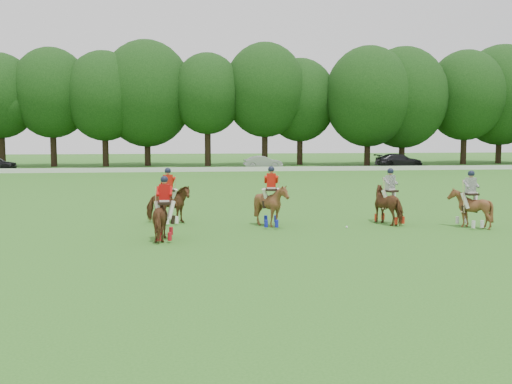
{
  "coord_description": "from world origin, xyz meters",
  "views": [
    {
      "loc": [
        -2.18,
        -17.97,
        3.68
      ],
      "look_at": [
        0.42,
        4.2,
        1.4
      ],
      "focal_mm": 40.0,
      "sensor_mm": 36.0,
      "label": 1
    }
  ],
  "objects": [
    {
      "name": "car_right",
      "position": [
        20.79,
        42.5,
        0.76
      ],
      "size": [
        5.31,
        2.33,
        1.52
      ],
      "primitive_type": "imported",
      "rotation": [
        0.0,
        0.0,
        1.61
      ],
      "color": "black",
      "rests_on": "ground"
    },
    {
      "name": "car_mid",
      "position": [
        5.66,
        42.5,
        0.67
      ],
      "size": [
        4.15,
        1.68,
        1.34
      ],
      "primitive_type": "imported",
      "rotation": [
        0.0,
        0.0,
        1.64
      ],
      "color": "#9D9DA2",
      "rests_on": "ground"
    },
    {
      "name": "polo_stripe_b",
      "position": [
        8.77,
        3.11,
        0.8
      ],
      "size": [
        1.36,
        1.5,
        2.25
      ],
      "color": "#522815",
      "rests_on": "ground"
    },
    {
      "name": "boundary_rail",
      "position": [
        0.0,
        38.0,
        0.22
      ],
      "size": [
        120.0,
        0.1,
        0.44
      ],
      "primitive_type": "cube",
      "color": "white",
      "rests_on": "ground"
    },
    {
      "name": "polo_red_a",
      "position": [
        -3.05,
        1.83,
        0.8
      ],
      "size": [
        1.11,
        1.8,
        2.23
      ],
      "color": "#522815",
      "rests_on": "ground"
    },
    {
      "name": "ground",
      "position": [
        0.0,
        0.0,
        0.0
      ],
      "size": [
        180.0,
        180.0,
        0.0
      ],
      "primitive_type": "plane",
      "color": "#2C651D",
      "rests_on": "ground"
    },
    {
      "name": "polo_stripe_a",
      "position": [
        5.95,
        4.37,
        0.82
      ],
      "size": [
        1.53,
        2.05,
        2.28
      ],
      "color": "#522815",
      "rests_on": "ground"
    },
    {
      "name": "tree_line",
      "position": [
        0.26,
        48.05,
        8.23
      ],
      "size": [
        117.98,
        14.32,
        14.75
      ],
      "color": "black",
      "rests_on": "ground"
    },
    {
      "name": "polo_red_c",
      "position": [
        1.03,
        4.24,
        0.88
      ],
      "size": [
        1.56,
        1.71,
        2.41
      ],
      "color": "#522815",
      "rests_on": "ground"
    },
    {
      "name": "polo_ball",
      "position": [
        3.91,
        3.51,
        0.04
      ],
      "size": [
        0.09,
        0.09,
        0.09
      ],
      "primitive_type": "sphere",
      "color": "white",
      "rests_on": "ground"
    },
    {
      "name": "polo_red_b",
      "position": [
        -3.06,
        5.52,
        0.82
      ],
      "size": [
        1.89,
        1.74,
        2.3
      ],
      "color": "#522815",
      "rests_on": "ground"
    }
  ]
}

